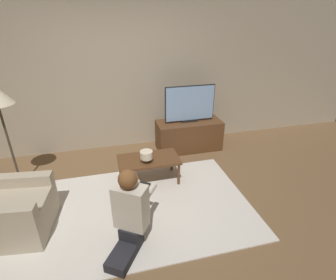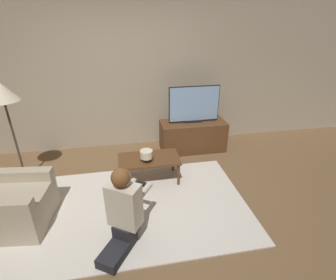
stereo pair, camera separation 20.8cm
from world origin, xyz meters
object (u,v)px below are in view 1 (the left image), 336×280
Objects in this scene: person_kneeling at (130,211)px; table_lamp at (146,156)px; coffee_table at (149,161)px; tv at (190,104)px; armchair at (4,212)px.

table_lamp is (0.36, 1.06, 0.03)m from person_kneeling.
coffee_table is 1.22m from person_kneeling.
tv is 3.11m from armchair.
tv reaches higher than coffee_table.
tv is at bearing -53.80° from armchair.
coffee_table is at bearing 63.23° from table_lamp.
armchair reaches higher than table_lamp.
tv is 1.37m from coffee_table.
armchair is (-1.76, -0.60, -0.06)m from coffee_table.
person_kneeling reaches higher than coffee_table.
coffee_table is at bearing -76.33° from person_kneeling.
coffee_table is at bearing -63.95° from armchair.
armchair is (-2.68, -1.48, -0.59)m from tv.
table_lamp is at bearing -66.06° from armchair.
tv is at bearing -89.96° from person_kneeling.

